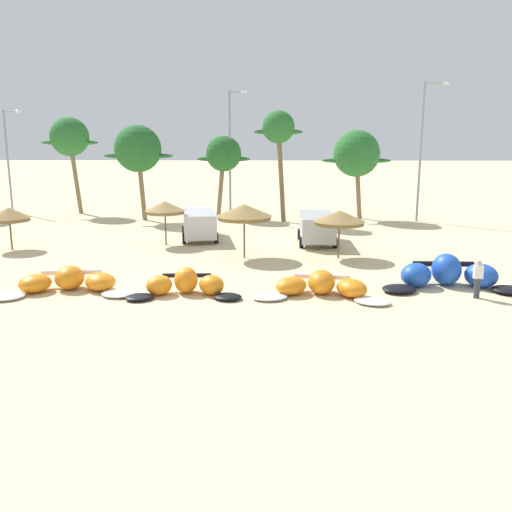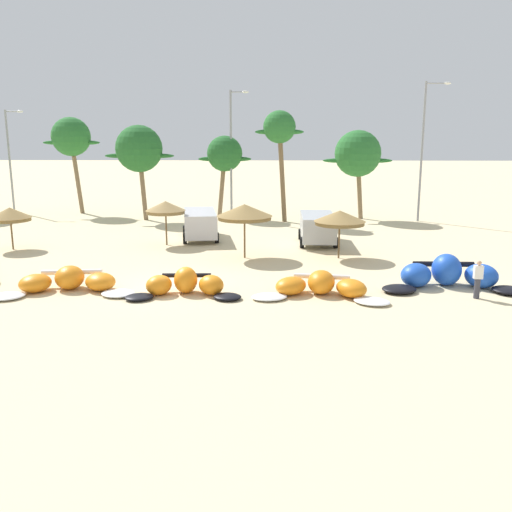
% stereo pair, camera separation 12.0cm
% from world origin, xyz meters
% --- Properties ---
extents(ground_plane, '(260.00, 260.00, 0.00)m').
position_xyz_m(ground_plane, '(0.00, 0.00, 0.00)').
color(ground_plane, beige).
extents(kite_left, '(6.30, 3.22, 1.04)m').
position_xyz_m(kite_left, '(-4.47, -0.84, 0.40)').
color(kite_left, white).
rests_on(kite_left, ground).
extents(kite_left_of_center, '(5.13, 2.42, 1.14)m').
position_xyz_m(kite_left_of_center, '(0.74, -1.25, 0.44)').
color(kite_left_of_center, black).
rests_on(kite_left_of_center, ground).
extents(kite_center, '(5.95, 3.10, 1.01)m').
position_xyz_m(kite_center, '(6.54, -1.24, 0.39)').
color(kite_center, white).
rests_on(kite_center, ground).
extents(kite_right_of_center, '(6.62, 3.02, 1.44)m').
position_xyz_m(kite_right_of_center, '(12.38, 0.30, 0.55)').
color(kite_right_of_center, black).
rests_on(kite_right_of_center, ground).
extents(beach_umbrella_near_van, '(2.44, 2.44, 2.53)m').
position_xyz_m(beach_umbrella_near_van, '(-11.05, 8.06, 2.12)').
color(beach_umbrella_near_van, brown).
rests_on(beach_umbrella_near_van, ground).
extents(beach_umbrella_middle, '(2.46, 2.46, 2.74)m').
position_xyz_m(beach_umbrella_middle, '(-2.11, 9.71, 2.35)').
color(beach_umbrella_middle, brown).
rests_on(beach_umbrella_middle, ground).
extents(beach_umbrella_near_palms, '(3.09, 3.09, 3.00)m').
position_xyz_m(beach_umbrella_near_palms, '(2.94, 6.13, 2.58)').
color(beach_umbrella_near_palms, brown).
rests_on(beach_umbrella_near_palms, ground).
extents(beach_umbrella_outermost, '(2.85, 2.85, 2.66)m').
position_xyz_m(beach_umbrella_outermost, '(8.16, 6.20, 2.27)').
color(beach_umbrella_outermost, brown).
rests_on(beach_umbrella_outermost, ground).
extents(parked_van, '(2.31, 4.66, 1.84)m').
position_xyz_m(parked_van, '(7.31, 10.54, 1.09)').
color(parked_van, '#B2B7BC').
rests_on(parked_van, ground).
extents(parked_car_second, '(2.81, 5.18, 1.84)m').
position_xyz_m(parked_car_second, '(-0.29, 11.88, 1.09)').
color(parked_car_second, silver).
rests_on(parked_car_second, ground).
extents(person_near_kites, '(0.36, 0.24, 1.62)m').
position_xyz_m(person_near_kites, '(13.02, -1.47, 0.82)').
color(person_near_kites, '#383842').
rests_on(person_near_kites, ground).
extents(palm_left, '(4.95, 3.30, 8.23)m').
position_xyz_m(palm_left, '(-12.77, 23.92, 6.49)').
color(palm_left, '#7F6647').
rests_on(palm_left, ground).
extents(palm_left_of_gap, '(5.53, 3.69, 7.51)m').
position_xyz_m(palm_left_of_gap, '(-6.06, 20.13, 5.61)').
color(palm_left_of_gap, '#7F6647').
rests_on(palm_left_of_gap, ground).
extents(palm_center_left, '(4.35, 2.90, 6.68)m').
position_xyz_m(palm_center_left, '(0.54, 21.83, 5.15)').
color(palm_center_left, '#7F6647').
rests_on(palm_center_left, ground).
extents(palm_center_right, '(3.75, 2.50, 8.57)m').
position_xyz_m(palm_center_right, '(4.99, 19.49, 7.10)').
color(palm_center_right, brown).
rests_on(palm_center_right, ground).
extents(palm_right_of_gap, '(5.58, 3.72, 7.12)m').
position_xyz_m(palm_right_of_gap, '(11.31, 21.40, 5.21)').
color(palm_right_of_gap, '#7F6647').
rests_on(palm_right_of_gap, ground).
extents(lamppost_west, '(1.66, 0.24, 8.85)m').
position_xyz_m(lamppost_west, '(-18.47, 24.60, 4.95)').
color(lamppost_west, gray).
rests_on(lamppost_west, ground).
extents(lamppost_west_center, '(1.56, 0.24, 10.19)m').
position_xyz_m(lamppost_west_center, '(1.22, 21.30, 5.61)').
color(lamppost_west_center, gray).
rests_on(lamppost_west_center, ground).
extents(lamppost_east_center, '(1.97, 0.24, 10.70)m').
position_xyz_m(lamppost_east_center, '(16.21, 20.11, 5.92)').
color(lamppost_east_center, gray).
rests_on(lamppost_east_center, ground).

